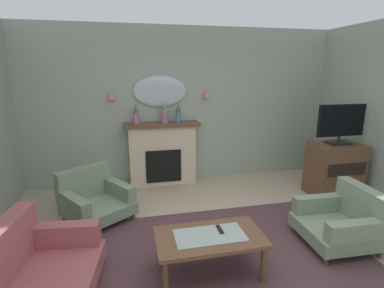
{
  "coord_description": "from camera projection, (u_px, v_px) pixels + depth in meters",
  "views": [
    {
      "loc": [
        -1.03,
        -2.42,
        2.06
      ],
      "look_at": [
        -0.13,
        1.65,
        1.0
      ],
      "focal_mm": 26.9,
      "sensor_mm": 36.0,
      "label": 1
    }
  ],
  "objects": [
    {
      "name": "fireplace",
      "position": [
        163.0,
        154.0,
        5.31
      ],
      "size": [
        1.36,
        0.36,
        1.16
      ],
      "color": "beige",
      "rests_on": "ground"
    },
    {
      "name": "wall_sconce_left",
      "position": [
        111.0,
        95.0,
        4.95
      ],
      "size": [
        0.14,
        0.14,
        0.14
      ],
      "primitive_type": "cone",
      "color": "#D17066"
    },
    {
      "name": "mantel_vase_right",
      "position": [
        178.0,
        112.0,
        5.16
      ],
      "size": [
        0.1,
        0.1,
        0.35
      ],
      "color": "#4C7093",
      "rests_on": "fireplace"
    },
    {
      "name": "tv_remote",
      "position": [
        220.0,
        230.0,
        3.0
      ],
      "size": [
        0.04,
        0.16,
        0.02
      ],
      "primitive_type": "cube",
      "color": "black",
      "rests_on": "coffee_table"
    },
    {
      "name": "mantel_vase_centre",
      "position": [
        164.0,
        114.0,
        5.11
      ],
      "size": [
        0.13,
        0.13,
        0.38
      ],
      "color": "#9E6084",
      "rests_on": "fireplace"
    },
    {
      "name": "tv_flatscreen",
      "position": [
        341.0,
        123.0,
        4.64
      ],
      "size": [
        0.84,
        0.24,
        0.65
      ],
      "color": "black",
      "rests_on": "tv_cabinet"
    },
    {
      "name": "coffee_table",
      "position": [
        210.0,
        240.0,
        2.93
      ],
      "size": [
        1.1,
        0.6,
        0.45
      ],
      "color": "brown",
      "rests_on": "ground"
    },
    {
      "name": "patterned_rug",
      "position": [
        231.0,
        261.0,
        3.2
      ],
      "size": [
        3.2,
        2.4,
        0.01
      ],
      "primitive_type": "cube",
      "color": "#4C3338",
      "rests_on": "ground"
    },
    {
      "name": "tv_cabinet",
      "position": [
        334.0,
        169.0,
        4.85
      ],
      "size": [
        0.8,
        0.57,
        0.9
      ],
      "color": "brown",
      "rests_on": "ground"
    },
    {
      "name": "wall_mirror",
      "position": [
        160.0,
        91.0,
        5.17
      ],
      "size": [
        0.96,
        0.06,
        0.56
      ],
      "primitive_type": "ellipsoid",
      "color": "#B2BCC6"
    },
    {
      "name": "floor",
      "position": [
        237.0,
        277.0,
        3.03
      ],
      "size": [
        6.74,
        6.69,
        0.1
      ],
      "primitive_type": "cube",
      "color": "tan",
      "rests_on": "ground"
    },
    {
      "name": "wall_sconce_right",
      "position": [
        206.0,
        93.0,
        5.31
      ],
      "size": [
        0.14,
        0.14,
        0.14
      ],
      "primitive_type": "cone",
      "color": "#D17066"
    },
    {
      "name": "armchair_by_coffee_table",
      "position": [
        343.0,
        220.0,
        3.49
      ],
      "size": [
        0.85,
        0.85,
        0.71
      ],
      "color": "gray",
      "rests_on": "ground"
    },
    {
      "name": "armchair_near_fireplace",
      "position": [
        94.0,
        198.0,
        4.09
      ],
      "size": [
        1.13,
        1.13,
        0.71
      ],
      "color": "gray",
      "rests_on": "ground"
    },
    {
      "name": "wall_back",
      "position": [
        184.0,
        106.0,
        5.41
      ],
      "size": [
        6.74,
        0.1,
        2.85
      ],
      "primitive_type": "cube",
      "color": "#93A393",
      "rests_on": "ground"
    },
    {
      "name": "mantel_vase_left",
      "position": [
        136.0,
        115.0,
        5.01
      ],
      "size": [
        0.11,
        0.11,
        0.35
      ],
      "color": "#9E6084",
      "rests_on": "fireplace"
    }
  ]
}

